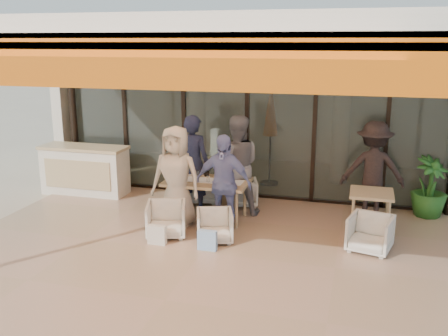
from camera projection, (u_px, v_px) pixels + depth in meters
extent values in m
plane|color=#C6B293|center=(202.00, 254.00, 7.66)|extent=(70.00, 70.00, 0.00)
cube|color=tan|center=(202.00, 254.00, 7.65)|extent=(8.00, 6.00, 0.01)
cube|color=silver|center=(199.00, 32.00, 6.84)|extent=(8.00, 6.00, 0.20)
cube|color=#DD5C0B|center=(89.00, 60.00, 4.16)|extent=(8.00, 0.12, 0.45)
cube|color=orange|center=(126.00, 45.00, 4.78)|extent=(8.00, 1.50, 0.06)
cylinder|color=black|center=(74.00, 115.00, 10.95)|extent=(0.12, 0.12, 3.20)
cube|color=#9EADA3|center=(247.00, 121.00, 10.06)|extent=(8.00, 0.03, 3.20)
cube|color=black|center=(246.00, 195.00, 10.44)|extent=(8.00, 0.10, 0.08)
cube|color=black|center=(248.00, 42.00, 9.67)|extent=(8.00, 0.10, 0.08)
cube|color=black|center=(72.00, 114.00, 11.10)|extent=(0.08, 0.10, 3.20)
cube|color=black|center=(125.00, 116.00, 10.76)|extent=(0.08, 0.10, 3.20)
cube|color=black|center=(184.00, 118.00, 10.41)|extent=(0.08, 0.10, 3.20)
cube|color=black|center=(247.00, 121.00, 10.06)|extent=(0.08, 0.10, 3.20)
cube|color=black|center=(315.00, 124.00, 9.71)|extent=(0.08, 0.10, 3.20)
cube|color=black|center=(387.00, 127.00, 9.35)|extent=(0.08, 0.10, 3.20)
cube|color=silver|center=(277.00, 98.00, 13.30)|extent=(9.00, 0.25, 3.40)
cube|color=silver|center=(96.00, 100.00, 12.81)|extent=(0.25, 3.50, 3.40)
cube|color=silver|center=(266.00, 30.00, 11.24)|extent=(9.00, 3.50, 0.25)
cube|color=tan|center=(263.00, 175.00, 12.08)|extent=(8.00, 3.50, 0.02)
cylinder|color=silver|center=(197.00, 112.00, 11.99)|extent=(0.40, 0.40, 3.00)
cylinder|color=silver|center=(342.00, 118.00, 11.11)|extent=(0.40, 0.40, 3.00)
cylinder|color=black|center=(208.00, 49.00, 11.14)|extent=(0.03, 0.03, 0.70)
cube|color=black|center=(208.00, 69.00, 11.25)|extent=(0.30, 0.30, 0.40)
sphere|color=#FFBF72|center=(208.00, 69.00, 11.25)|extent=(0.18, 0.18, 0.18)
cylinder|color=black|center=(370.00, 50.00, 10.23)|extent=(0.03, 0.03, 0.70)
cube|color=black|center=(369.00, 72.00, 10.34)|extent=(0.30, 0.30, 0.40)
sphere|color=#FFBF72|center=(369.00, 72.00, 10.34)|extent=(0.18, 0.18, 0.18)
cylinder|color=black|center=(269.00, 183.00, 11.30)|extent=(0.40, 0.40, 0.05)
cylinder|color=black|center=(270.00, 140.00, 11.05)|extent=(0.04, 0.04, 2.10)
cone|color=orange|center=(271.00, 110.00, 10.89)|extent=(0.32, 0.32, 1.10)
cube|color=silver|center=(85.00, 171.00, 10.55)|extent=(1.80, 0.60, 1.00)
cube|color=tan|center=(83.00, 147.00, 10.42)|extent=(1.85, 0.65, 0.06)
cube|color=tan|center=(77.00, 175.00, 10.26)|extent=(1.50, 0.02, 0.60)
cube|color=tan|center=(207.00, 182.00, 8.95)|extent=(1.50, 0.90, 0.05)
cube|color=white|center=(207.00, 180.00, 8.94)|extent=(1.30, 0.35, 0.01)
cylinder|color=tan|center=(169.00, 204.00, 8.90)|extent=(0.06, 0.06, 0.70)
cylinder|color=tan|center=(236.00, 210.00, 8.58)|extent=(0.06, 0.06, 0.70)
cylinder|color=tan|center=(181.00, 194.00, 9.50)|extent=(0.06, 0.06, 0.70)
cylinder|color=tan|center=(245.00, 199.00, 9.18)|extent=(0.06, 0.06, 0.70)
cylinder|color=white|center=(181.00, 178.00, 8.90)|extent=(0.06, 0.06, 0.11)
cylinder|color=white|center=(198.00, 173.00, 9.18)|extent=(0.06, 0.06, 0.11)
cylinder|color=white|center=(208.00, 179.00, 8.82)|extent=(0.06, 0.06, 0.11)
cylinder|color=white|center=(226.00, 176.00, 9.02)|extent=(0.06, 0.06, 0.11)
cylinder|color=white|center=(231.00, 182.00, 8.61)|extent=(0.06, 0.06, 0.11)
cylinder|color=brown|center=(181.00, 172.00, 9.20)|extent=(0.07, 0.07, 0.16)
cylinder|color=black|center=(207.00, 172.00, 9.21)|extent=(0.09, 0.09, 0.17)
cylinder|color=black|center=(207.00, 167.00, 9.18)|extent=(0.10, 0.10, 0.01)
cylinder|color=white|center=(178.00, 183.00, 8.78)|extent=(0.22, 0.22, 0.01)
cylinder|color=white|center=(227.00, 186.00, 8.54)|extent=(0.22, 0.22, 0.01)
cylinder|color=white|center=(190.00, 174.00, 9.35)|extent=(0.22, 0.22, 0.01)
cylinder|color=white|center=(236.00, 177.00, 9.12)|extent=(0.22, 0.22, 0.01)
imported|color=silver|center=(202.00, 186.00, 10.04)|extent=(0.77, 0.74, 0.66)
imported|color=silver|center=(242.00, 191.00, 9.83)|extent=(0.71, 0.69, 0.59)
imported|color=silver|center=(166.00, 218.00, 8.27)|extent=(0.79, 0.76, 0.65)
imported|color=silver|center=(215.00, 225.00, 8.06)|extent=(0.71, 0.69, 0.58)
imported|color=#181A35|center=(193.00, 163.00, 9.42)|extent=(0.74, 0.55, 1.86)
imported|color=slate|center=(236.00, 166.00, 9.20)|extent=(1.07, 0.94, 1.88)
imported|color=beige|center=(176.00, 177.00, 8.59)|extent=(0.89, 0.59, 1.79)
imported|color=#757EC3|center=(223.00, 184.00, 8.39)|extent=(1.02, 0.49, 1.69)
cube|color=silver|center=(157.00, 236.00, 7.93)|extent=(0.30, 0.10, 0.34)
cube|color=#99BFD8|center=(207.00, 241.00, 7.71)|extent=(0.30, 0.10, 0.34)
cube|color=tan|center=(372.00, 193.00, 8.27)|extent=(0.70, 0.70, 0.05)
cylinder|color=tan|center=(352.00, 218.00, 8.18)|extent=(0.05, 0.05, 0.70)
cylinder|color=tan|center=(388.00, 222.00, 8.03)|extent=(0.05, 0.05, 0.70)
cylinder|color=tan|center=(353.00, 208.00, 8.70)|extent=(0.05, 0.05, 0.70)
cylinder|color=tan|center=(387.00, 211.00, 8.55)|extent=(0.05, 0.05, 0.70)
imported|color=silver|center=(370.00, 232.00, 7.67)|extent=(0.74, 0.71, 0.64)
imported|color=black|center=(373.00, 169.00, 9.12)|extent=(1.19, 0.74, 1.78)
imported|color=#1E5919|center=(430.00, 187.00, 9.13)|extent=(0.90, 0.90, 1.14)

